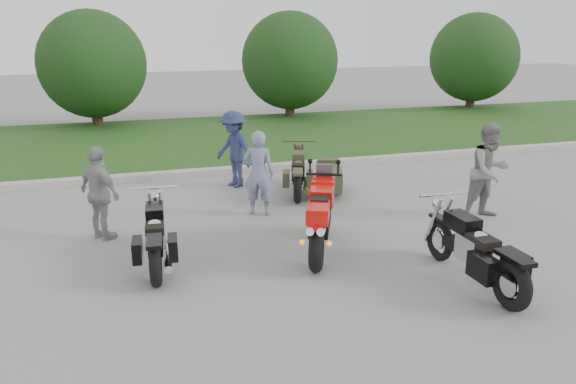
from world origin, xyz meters
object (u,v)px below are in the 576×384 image
object	(u,v)px
sportbike_red	(320,216)
cruiser_sidecar	(316,176)
cruiser_left	(156,239)
cruiser_right	(477,254)
person_grey	(489,171)
person_denim	(234,149)
person_stripe	(259,173)
person_back	(100,193)

from	to	relation	value
sportbike_red	cruiser_sidecar	distance (m)	3.24
cruiser_left	cruiser_sidecar	size ratio (longest dim) A/B	1.04
cruiser_right	person_grey	xyz separation A→B (m)	(1.91, 2.40, 0.43)
sportbike_red	person_grey	xyz separation A→B (m)	(3.52, 0.68, 0.28)
person_denim	person_stripe	bearing A→B (deg)	-25.61
person_stripe	person_back	size ratio (longest dim) A/B	1.01
cruiser_left	person_back	distance (m)	1.65
cruiser_sidecar	person_grey	bearing A→B (deg)	-24.78
sportbike_red	cruiser_left	xyz separation A→B (m)	(-2.46, 0.22, -0.18)
sportbike_red	person_stripe	size ratio (longest dim) A/B	1.27
sportbike_red	cruiser_right	distance (m)	2.36
cruiser_sidecar	person_back	distance (m)	4.52
cruiser_left	cruiser_sidecar	xyz separation A→B (m)	(3.51, 2.84, -0.04)
person_denim	cruiser_right	bearing A→B (deg)	-6.89
cruiser_right	cruiser_sidecar	bearing A→B (deg)	97.04
cruiser_right	cruiser_sidecar	size ratio (longest dim) A/B	1.12
cruiser_right	person_stripe	bearing A→B (deg)	118.45
cruiser_right	person_back	xyz separation A→B (m)	(-4.84, 3.35, 0.33)
person_grey	person_denim	bearing A→B (deg)	130.15
person_back	person_grey	bearing A→B (deg)	-134.08
cruiser_sidecar	person_stripe	xyz separation A→B (m)	(-1.48, -0.95, 0.41)
sportbike_red	person_denim	distance (m)	4.19
cruiser_sidecar	person_denim	xyz separation A→B (m)	(-1.51, 1.10, 0.45)
cruiser_sidecar	cruiser_right	bearing A→B (deg)	-64.23
cruiser_sidecar	sportbike_red	bearing A→B (deg)	-89.98
person_denim	person_back	xyz separation A→B (m)	(-2.77, -2.52, -0.05)
person_grey	sportbike_red	bearing A→B (deg)	-177.73
person_stripe	person_back	world-z (taller)	person_stripe
cruiser_right	person_denim	xyz separation A→B (m)	(-2.07, 5.87, 0.38)
person_stripe	person_grey	xyz separation A→B (m)	(3.95, -1.42, 0.08)
cruiser_left	cruiser_right	distance (m)	4.51
cruiser_left	person_denim	world-z (taller)	person_denim
sportbike_red	person_stripe	bearing A→B (deg)	125.94
person_stripe	cruiser_sidecar	bearing A→B (deg)	-121.83
person_stripe	person_back	bearing A→B (deg)	35.22
person_denim	cruiser_left	bearing A→B (deg)	-53.29
person_grey	person_denim	world-z (taller)	person_grey
person_grey	person_denim	size ratio (longest dim) A/B	1.06
cruiser_left	person_denim	bearing A→B (deg)	68.27
sportbike_red	cruiser_right	world-z (taller)	sportbike_red
person_stripe	cruiser_left	bearing A→B (deg)	68.56
sportbike_red	cruiser_right	bearing A→B (deg)	-22.30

